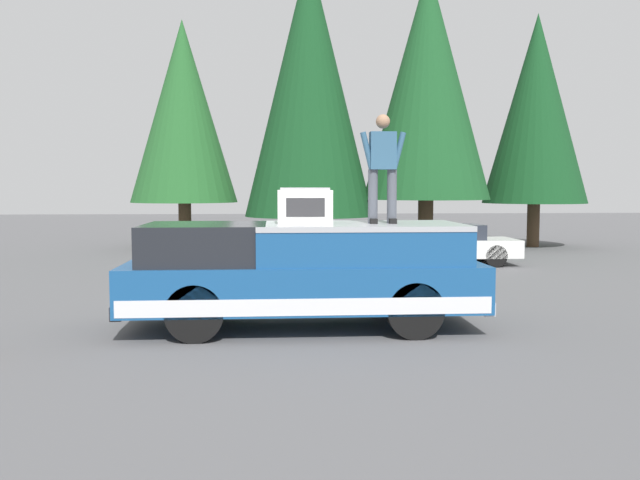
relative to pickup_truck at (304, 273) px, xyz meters
The scene contains 9 objects.
ground_plane 1.19m from the pickup_truck, 55.58° to the left, with size 90.00×90.00×0.00m, color #565659.
pickup_truck is the anchor object (origin of this frame).
compressor_unit 1.05m from the pickup_truck, 21.53° to the right, with size 0.65×0.84×0.56m.
person_on_truck_bed 2.08m from the pickup_truck, 92.78° to the right, with size 0.29×0.72×1.69m.
parked_car_white 9.45m from the pickup_truck, 28.00° to the right, with size 1.64×4.10×1.16m.
conifer_far_left 17.09m from the pickup_truck, 33.71° to the right, with size 3.78×3.78×8.53m.
conifer_left 14.66m from the pickup_truck, 20.88° to the right, with size 4.46×4.46×9.85m.
conifer_center_left 14.14m from the pickup_truck, ahead, with size 4.54×4.54×10.36m.
conifer_center_right 15.21m from the pickup_truck, 14.55° to the left, with size 3.84×3.84×8.20m.
Camera 1 is at (-10.84, -0.19, 2.21)m, focal length 37.46 mm.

